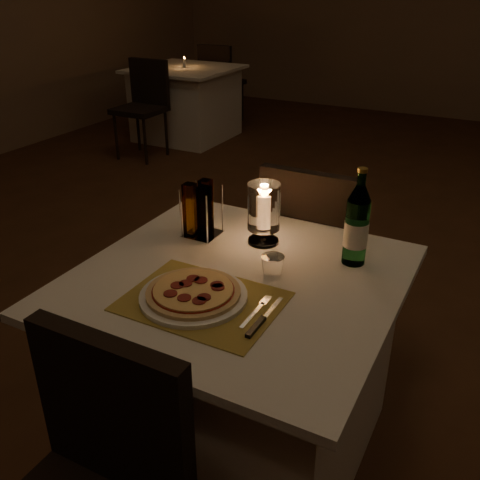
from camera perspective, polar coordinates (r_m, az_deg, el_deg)
The scene contains 16 objects.
floor at distance 2.69m, azimuth 11.51°, elevation -11.05°, with size 8.00×10.00×0.02m, color #4E2C19.
main_table at distance 1.92m, azimuth -0.29°, elevation -13.35°, with size 1.00×1.00×0.74m.
chair_far at distance 2.38m, azimuth 7.83°, elevation -0.11°, with size 0.42×0.42×0.90m.
placemat at distance 1.58m, azimuth -4.05°, elevation -6.54°, with size 0.45×0.34×0.00m, color #A88D3A.
plate at distance 1.59m, azimuth -4.98°, elevation -5.99°, with size 0.32×0.32×0.01m, color white.
pizza at distance 1.58m, azimuth -5.00°, elevation -5.49°, with size 0.28×0.28×0.02m.
fork at distance 1.54m, azimuth 1.91°, elevation -7.39°, with size 0.02×0.18×0.00m.
knife at distance 1.48m, azimuth 2.09°, elevation -8.80°, with size 0.02×0.22×0.01m.
tumbler at distance 1.69m, azimuth 3.50°, elevation -2.87°, with size 0.07×0.07×0.07m, color white, non-canonical shape.
water_bottle at distance 1.77m, azimuth 12.33°, elevation 1.45°, with size 0.08×0.08×0.33m.
hurricane_candle at distance 1.87m, azimuth 2.56°, elevation 3.34°, with size 0.12×0.12×0.22m.
cruet_caddy at distance 1.93m, azimuth -4.24°, elevation 3.03°, with size 0.12×0.12×0.21m.
neighbor_table_left at distance 5.92m, azimuth -5.76°, elevation 14.34°, with size 1.00×1.00×0.74m.
neighbor_chair_la at distance 5.31m, azimuth -10.18°, elevation 14.62°, with size 0.42×0.42×0.90m.
neighbor_chair_lb at distance 6.48m, azimuth -2.24°, elevation 17.08°, with size 0.42×0.42×0.90m.
neighbor_candle_left at distance 5.84m, azimuth -5.95°, elevation 18.31°, with size 0.03×0.03×0.11m.
Camera 1 is at (0.51, -2.09, 1.60)m, focal length 40.00 mm.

